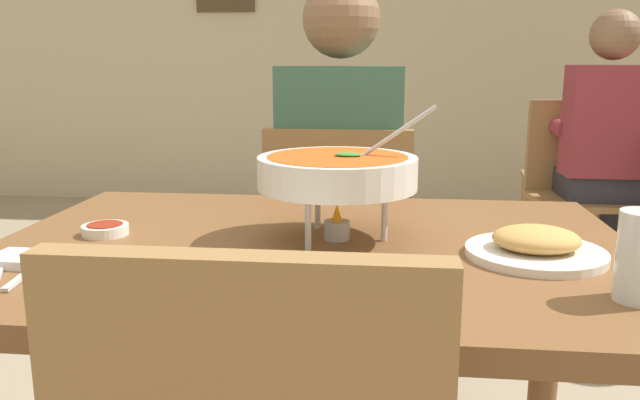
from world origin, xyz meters
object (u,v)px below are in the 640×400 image
Objects in this scene: sauce_dish at (105,229)px; chair_bg_left at (574,181)px; patron_bg_left at (603,136)px; rice_plate at (274,278)px; curry_bowl at (337,173)px; chair_bg_right at (583,167)px; diner_main at (341,176)px; appetizer_plate at (536,246)px; dining_table_main at (312,300)px; chair_diner_main at (340,254)px.

sauce_dish is 2.51m from chair_bg_left.
patron_bg_left is (0.08, -0.12, 0.24)m from chair_bg_left.
chair_bg_left reaches higher than rice_plate.
curry_bowl is 2.76m from chair_bg_right.
diner_main reaches higher than chair_bg_right.
curry_bowl reaches higher than chair_bg_left.
chair_bg_left is (0.65, 2.08, -0.26)m from appetizer_plate.
appetizer_plate reaches higher than dining_table_main.
diner_main reaches higher than rice_plate.
curry_bowl is at bearing -119.87° from patron_bg_left.
diner_main is 1.01m from rice_plate.
chair_diner_main is at bearing -90.00° from diner_main.
diner_main is (0.00, 0.03, 0.24)m from chair_diner_main.
rice_plate is 2.55m from chair_bg_left.
dining_table_main is 2.22m from patron_bg_left.
diner_main reaches higher than dining_table_main.
rice_plate is at bearing -153.04° from appetizer_plate.
chair_diner_main is 2.16m from chair_bg_right.
patron_bg_left reaches higher than chair_bg_right.
dining_table_main is 0.25m from curry_bowl.
patron_bg_left is (1.08, 1.88, -0.13)m from curry_bowl.
chair_diner_main is 0.24m from diner_main.
chair_diner_main is 0.77m from curry_bowl.
appetizer_plate is 0.18× the size of patron_bg_left.
patron_bg_left is at bearing 59.48° from dining_table_main.
rice_plate is (-0.02, -0.97, 0.26)m from chair_diner_main.
appetizer_plate is 2.20m from chair_bg_left.
curry_bowl reaches higher than appetizer_plate.
dining_table_main is at bearing -90.00° from chair_diner_main.
diner_main is at bearing -129.12° from chair_bg_left.
diner_main is 1.68m from chair_bg_left.
appetizer_plate is 0.27× the size of chair_bg_right.
rice_plate is 0.27× the size of chair_bg_left.
appetizer_plate reaches higher than sauce_dish.
curry_bowl is 3.69× the size of sauce_dish.
sauce_dish is at bearing -123.39° from chair_bg_right.
dining_table_main is 0.30m from rice_plate.
dining_table_main is 0.75m from diner_main.
chair_bg_left is (1.07, 2.30, -0.26)m from rice_plate.
diner_main is at bearing 60.67° from sauce_dish.
chair_diner_main is 1.66m from patron_bg_left.
dining_table_main is 1.33× the size of chair_bg_right.
appetizer_plate is (0.40, -0.79, 0.02)m from diner_main.
curry_bowl reaches higher than chair_bg_right.
chair_bg_left reaches higher than sauce_dish.
diner_main is 2.15m from chair_bg_right.
curry_bowl is 2.27m from chair_bg_left.
diner_main is at bearing 88.65° from rice_plate.
chair_bg_left is (1.05, 1.29, -0.24)m from diner_main.
chair_diner_main reaches higher than sauce_dish.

